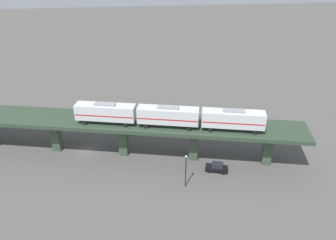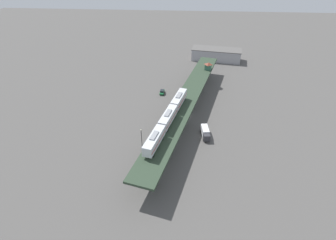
{
  "view_description": "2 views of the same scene",
  "coord_description": "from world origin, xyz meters",
  "views": [
    {
      "loc": [
        -62.46,
        -10.05,
        39.82
      ],
      "look_at": [
        -5.83,
        -17.37,
        9.64
      ],
      "focal_mm": 35.0,
      "sensor_mm": 36.0,
      "label": 1
    },
    {
      "loc": [
        -0.65,
        -88.45,
        57.82
      ],
      "look_at": [
        -5.83,
        -17.37,
        9.64
      ],
      "focal_mm": 28.0,
      "sensor_mm": 36.0,
      "label": 2
    }
  ],
  "objects": [
    {
      "name": "ground_plane",
      "position": [
        0.0,
        0.0,
        0.0
      ],
      "size": [
        400.0,
        400.0,
        0.0
      ],
      "primitive_type": "plane",
      "color": "#514F4C"
    },
    {
      "name": "subway_train",
      "position": [
        -5.83,
        -17.37,
        10.68
      ],
      "size": [
        11.82,
        36.75,
        4.45
      ],
      "color": "silver",
      "rests_on": "elevated_viaduct"
    },
    {
      "name": "street_car_black",
      "position": [
        -10.85,
        -26.54,
        0.94
      ],
      "size": [
        3.1,
        4.74,
        1.89
      ],
      "color": "black",
      "rests_on": "ground"
    },
    {
      "name": "elevated_viaduct",
      "position": [
        -0.05,
        -0.18,
        6.98
      ],
      "size": [
        30.66,
        91.26,
        8.14
      ],
      "color": "#2C3D2C",
      "rests_on": "ground"
    },
    {
      "name": "delivery_truck",
      "position": [
        7.23,
        -12.66,
        1.76
      ],
      "size": [
        3.12,
        7.42,
        3.2
      ],
      "color": "#333338",
      "rests_on": "ground"
    },
    {
      "name": "street_lamp",
      "position": [
        -14.62,
        -19.51,
        4.11
      ],
      "size": [
        0.44,
        0.44,
        6.94
      ],
      "color": "black",
      "rests_on": "ground"
    }
  ]
}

